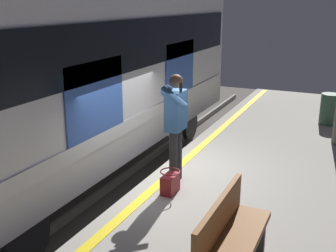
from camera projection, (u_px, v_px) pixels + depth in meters
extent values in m
plane|color=#4C4742|center=(155.00, 219.00, 7.48)|extent=(24.39, 24.39, 0.00)
cube|color=#9E998E|center=(274.00, 221.00, 6.48)|extent=(15.60, 4.24, 0.96)
cube|color=yellow|center=(170.00, 174.00, 7.07)|extent=(15.29, 0.16, 0.01)
cube|color=slate|center=(91.00, 200.00, 8.03)|extent=(20.28, 0.08, 0.16)
cube|color=slate|center=(35.00, 187.00, 8.61)|extent=(20.28, 0.08, 0.16)
cube|color=silver|center=(82.00, 67.00, 8.39)|extent=(9.52, 2.95, 3.16)
cube|color=black|center=(145.00, 43.00, 7.63)|extent=(9.04, 0.03, 0.90)
cube|color=silver|center=(146.00, 116.00, 8.05)|extent=(9.04, 0.03, 0.24)
cube|color=#3359B2|center=(180.00, 68.00, 9.28)|extent=(1.53, 0.02, 1.18)
cube|color=#3359B2|center=(96.00, 98.00, 6.39)|extent=(1.53, 0.02, 1.18)
cylinder|color=black|center=(27.00, 240.00, 5.81)|extent=(0.84, 0.12, 0.84)
cylinder|color=black|center=(190.00, 125.00, 11.17)|extent=(0.84, 0.12, 0.84)
cylinder|color=black|center=(116.00, 115.00, 12.12)|extent=(0.84, 0.12, 0.84)
cylinder|color=#262628|center=(178.00, 153.00, 6.80)|extent=(0.14, 0.14, 0.89)
cylinder|color=#262628|center=(173.00, 157.00, 6.64)|extent=(0.14, 0.14, 0.89)
cube|color=#2D517F|center=(176.00, 110.00, 6.49)|extent=(0.40, 0.24, 0.64)
sphere|color=#2D517F|center=(167.00, 91.00, 6.47)|extent=(0.20, 0.20, 0.20)
sphere|color=#997051|center=(176.00, 81.00, 6.36)|extent=(0.22, 0.22, 0.22)
cylinder|color=#2D517F|center=(182.00, 111.00, 6.73)|extent=(0.09, 0.09, 0.58)
cylinder|color=#2D517F|center=(175.00, 97.00, 6.18)|extent=(0.09, 0.42, 0.33)
cube|color=black|center=(181.00, 87.00, 6.10)|extent=(0.07, 0.02, 0.15)
cube|color=maroon|center=(170.00, 184.00, 6.35)|extent=(0.35, 0.19, 0.30)
torus|color=maroon|center=(170.00, 172.00, 6.29)|extent=(0.32, 0.32, 0.02)
cube|color=brown|center=(236.00, 241.00, 4.30)|extent=(1.47, 0.44, 0.08)
cube|color=brown|center=(219.00, 216.00, 4.30)|extent=(1.47, 0.06, 0.40)
cube|color=#333338|center=(248.00, 233.00, 4.88)|extent=(0.06, 0.40, 0.45)
cylinder|color=#2D4C38|center=(329.00, 109.00, 9.85)|extent=(0.43, 0.43, 0.75)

